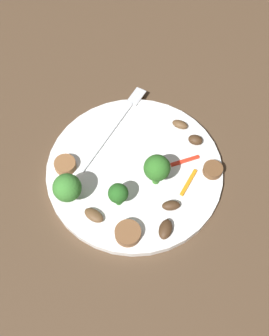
# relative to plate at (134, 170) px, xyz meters

# --- Properties ---
(ground_plane) EXTENTS (1.40, 1.40, 0.00)m
(ground_plane) POSITION_rel_plate_xyz_m (0.00, 0.00, -0.01)
(ground_plane) COLOR #4C3826
(plate) EXTENTS (0.26, 0.26, 0.01)m
(plate) POSITION_rel_plate_xyz_m (0.00, 0.00, 0.00)
(plate) COLOR white
(plate) RESTS_ON ground_plane
(fork) EXTENTS (0.18, 0.03, 0.00)m
(fork) POSITION_rel_plate_xyz_m (0.05, 0.07, 0.01)
(fork) COLOR silver
(fork) RESTS_ON plate
(broccoli_floret_0) EXTENTS (0.04, 0.04, 0.05)m
(broccoli_floret_0) POSITION_rel_plate_xyz_m (-0.09, 0.04, 0.04)
(broccoli_floret_0) COLOR #408630
(broccoli_floret_0) RESTS_ON plate
(broccoli_floret_1) EXTENTS (0.03, 0.03, 0.04)m
(broccoli_floret_1) POSITION_rel_plate_xyz_m (-0.06, -0.01, 0.03)
(broccoli_floret_1) COLOR #296420
(broccoli_floret_1) RESTS_ON plate
(broccoli_floret_2) EXTENTS (0.04, 0.04, 0.06)m
(broccoli_floret_2) POSITION_rel_plate_xyz_m (-0.00, -0.04, 0.04)
(broccoli_floret_2) COLOR #347525
(broccoli_floret_2) RESTS_ON plate
(sausage_slice_0) EXTENTS (0.04, 0.04, 0.01)m
(sausage_slice_0) POSITION_rel_plate_xyz_m (-0.09, -0.05, 0.01)
(sausage_slice_0) COLOR brown
(sausage_slice_0) RESTS_ON plate
(sausage_slice_1) EXTENTS (0.04, 0.04, 0.01)m
(sausage_slice_1) POSITION_rel_plate_xyz_m (-0.06, 0.08, 0.01)
(sausage_slice_1) COLOR brown
(sausage_slice_1) RESTS_ON plate
(sausage_slice_2) EXTENTS (0.03, 0.03, 0.01)m
(sausage_slice_2) POSITION_rel_plate_xyz_m (0.06, -0.10, 0.01)
(sausage_slice_2) COLOR brown
(sausage_slice_2) RESTS_ON plate
(mushroom_0) EXTENTS (0.02, 0.03, 0.01)m
(mushroom_0) POSITION_rel_plate_xyz_m (0.10, -0.01, 0.01)
(mushroom_0) COLOR brown
(mushroom_0) RESTS_ON plate
(mushroom_1) EXTENTS (0.02, 0.03, 0.01)m
(mushroom_1) POSITION_rel_plate_xyz_m (0.09, -0.05, 0.01)
(mushroom_1) COLOR #422B19
(mushroom_1) RESTS_ON plate
(mushroom_2) EXTENTS (0.02, 0.03, 0.01)m
(mushroom_2) POSITION_rel_plate_xyz_m (-0.10, -0.00, 0.01)
(mushroom_2) COLOR brown
(mushroom_2) RESTS_ON plate
(mushroom_3) EXTENTS (0.03, 0.03, 0.01)m
(mushroom_3) POSITION_rel_plate_xyz_m (-0.02, -0.08, 0.01)
(mushroom_3) COLOR #422B19
(mushroom_3) RESTS_ON plate
(mushroom_4) EXTENTS (0.03, 0.03, 0.01)m
(mushroom_4) POSITION_rel_plate_xyz_m (-0.06, -0.09, 0.01)
(mushroom_4) COLOR #422B19
(mushroom_4) RESTS_ON plate
(pepper_strip_0) EXTENTS (0.04, 0.03, 0.00)m
(pepper_strip_0) POSITION_rel_plate_xyz_m (0.05, -0.05, 0.01)
(pepper_strip_0) COLOR red
(pepper_strip_0) RESTS_ON plate
(pepper_strip_1) EXTENTS (0.05, 0.01, 0.00)m
(pepper_strip_1) POSITION_rel_plate_xyz_m (0.02, -0.08, 0.01)
(pepper_strip_1) COLOR orange
(pepper_strip_1) RESTS_ON plate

